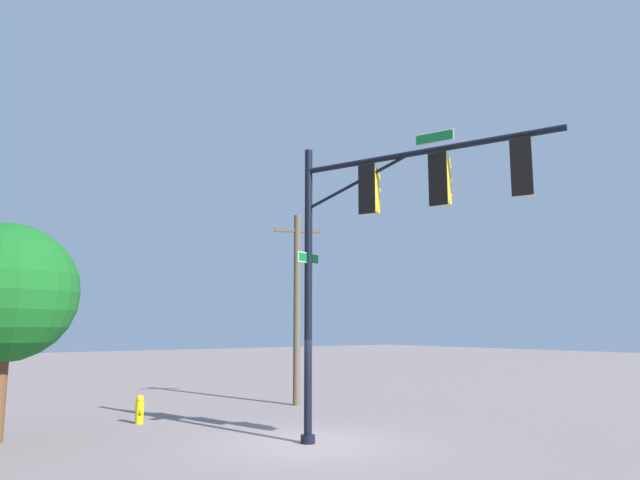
% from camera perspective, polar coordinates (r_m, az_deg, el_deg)
% --- Properties ---
extents(ground_plane, '(120.00, 120.00, 0.00)m').
position_cam_1_polar(ground_plane, '(15.19, -1.20, -19.25)').
color(ground_plane, gray).
extents(signal_pole_assembly, '(6.18, 2.72, 7.47)m').
position_cam_1_polar(signal_pole_assembly, '(13.99, 7.27, 2.29)').
color(signal_pole_assembly, black).
rests_on(signal_pole_assembly, ground_plane).
extents(utility_pole, '(0.88, 1.68, 7.10)m').
position_cam_1_polar(utility_pole, '(22.10, -2.28, -6.26)').
color(utility_pole, brown).
rests_on(utility_pole, ground_plane).
extents(fire_hydrant, '(0.33, 0.24, 0.83)m').
position_cam_1_polar(fire_hydrant, '(18.82, -17.21, -15.53)').
color(fire_hydrant, '#DABD0E').
rests_on(fire_hydrant, ground_plane).
extents(tree_near, '(3.57, 3.57, 5.50)m').
position_cam_1_polar(tree_near, '(17.00, -28.35, -4.56)').
color(tree_near, brown).
rests_on(tree_near, ground_plane).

